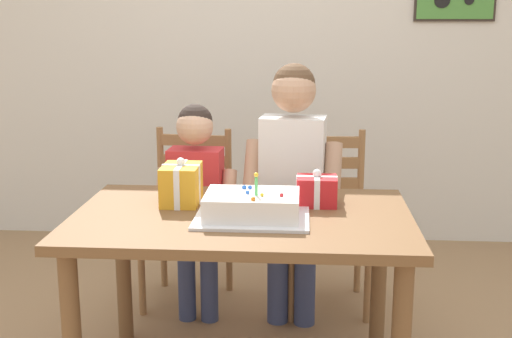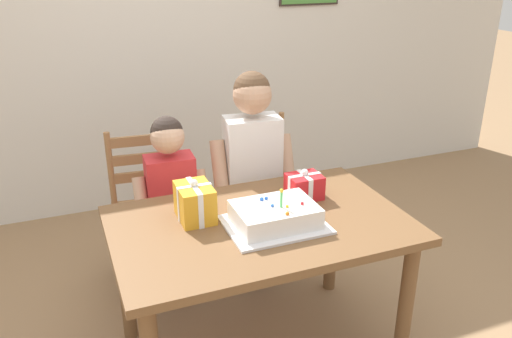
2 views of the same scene
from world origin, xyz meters
name	(u,v)px [view 2 (image 2 of 2)]	position (x,y,z in m)	size (l,w,h in m)	color
back_wall	(161,35)	(0.00, 1.96, 1.30)	(6.40, 0.11, 2.60)	silver
dining_table	(260,241)	(0.00, 0.00, 0.64)	(1.34, 0.86, 0.74)	brown
birthday_cake	(275,216)	(0.05, -0.06, 0.79)	(0.44, 0.34, 0.19)	silver
gift_box_red_large	(195,202)	(-0.27, 0.13, 0.82)	(0.16, 0.21, 0.20)	gold
gift_box_beside_cake	(304,186)	(0.30, 0.15, 0.80)	(0.17, 0.14, 0.16)	red
chair_left	(149,210)	(-0.37, 0.84, 0.47)	(0.46, 0.46, 0.92)	#996B42
chair_right	(264,191)	(0.37, 0.84, 0.47)	(0.44, 0.44, 0.92)	#996B42
child_older	(253,162)	(0.19, 0.58, 0.79)	(0.49, 0.29, 1.30)	#38426B
child_younger	(171,194)	(-0.28, 0.58, 0.67)	(0.40, 0.23, 1.10)	#38426B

